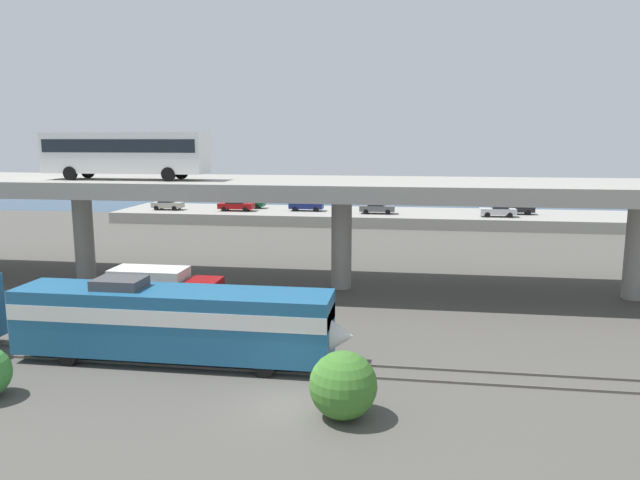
# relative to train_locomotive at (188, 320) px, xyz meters

# --- Properties ---
(ground_plane) EXTENTS (260.00, 260.00, 0.00)m
(ground_plane) POSITION_rel_train_locomotive_xyz_m (5.79, -4.00, -2.19)
(ground_plane) COLOR #4C4944
(rail_strip_near) EXTENTS (110.00, 0.12, 0.12)m
(rail_strip_near) POSITION_rel_train_locomotive_xyz_m (5.79, -0.74, -2.13)
(rail_strip_near) COLOR #59544C
(rail_strip_near) RESTS_ON ground_plane
(rail_strip_far) EXTENTS (110.00, 0.12, 0.12)m
(rail_strip_far) POSITION_rel_train_locomotive_xyz_m (5.79, 0.74, -2.13)
(rail_strip_far) COLOR #59544C
(rail_strip_far) RESTS_ON ground_plane
(train_locomotive) EXTENTS (16.92, 3.04, 4.18)m
(train_locomotive) POSITION_rel_train_locomotive_xyz_m (0.00, 0.00, 0.00)
(train_locomotive) COLOR #1E5984
(train_locomotive) RESTS_ON ground_plane
(highway_overpass) EXTENTS (96.00, 10.70, 8.00)m
(highway_overpass) POSITION_rel_train_locomotive_xyz_m (5.79, 16.00, 4.99)
(highway_overpass) COLOR gray
(highway_overpass) RESTS_ON ground_plane
(transit_bus_on_overpass) EXTENTS (12.00, 2.68, 3.40)m
(transit_bus_on_overpass) POSITION_rel_train_locomotive_xyz_m (-9.88, 14.22, 7.87)
(transit_bus_on_overpass) COLOR silver
(transit_bus_on_overpass) RESTS_ON highway_overpass
(service_truck_west) EXTENTS (6.80, 2.46, 3.04)m
(service_truck_west) POSITION_rel_train_locomotive_xyz_m (-4.37, 7.20, -0.55)
(service_truck_west) COLOR maroon
(service_truck_west) RESTS_ON ground_plane
(pier_parking_lot) EXTENTS (67.42, 11.97, 1.40)m
(pier_parking_lot) POSITION_rel_train_locomotive_xyz_m (5.79, 51.00, -1.49)
(pier_parking_lot) COLOR gray
(pier_parking_lot) RESTS_ON ground_plane
(parked_car_0) EXTENTS (4.29, 1.90, 1.50)m
(parked_car_0) POSITION_rel_train_locomotive_xyz_m (24.21, 51.15, -0.02)
(parked_car_0) COLOR black
(parked_car_0) RESTS_ON pier_parking_lot
(parked_car_1) EXTENTS (4.46, 1.88, 1.50)m
(parked_car_1) POSITION_rel_train_locomotive_xyz_m (-11.20, 52.53, -0.02)
(parked_car_1) COLOR #0C4C26
(parked_car_1) RESTS_ON pier_parking_lot
(parked_car_2) EXTENTS (4.48, 1.91, 1.50)m
(parked_car_2) POSITION_rel_train_locomotive_xyz_m (-2.78, 50.64, -0.02)
(parked_car_2) COLOR navy
(parked_car_2) RESTS_ON pier_parking_lot
(parked_car_3) EXTENTS (4.27, 1.91, 1.50)m
(parked_car_3) POSITION_rel_train_locomotive_xyz_m (21.52, 48.25, -0.02)
(parked_car_3) COLOR #B7B7BC
(parked_car_3) RESTS_ON pier_parking_lot
(parked_car_4) EXTENTS (4.04, 2.00, 1.50)m
(parked_car_4) POSITION_rel_train_locomotive_xyz_m (-21.53, 49.09, -0.02)
(parked_car_4) COLOR #9E998C
(parked_car_4) RESTS_ON pier_parking_lot
(parked_car_5) EXTENTS (4.67, 2.00, 1.50)m
(parked_car_5) POSITION_rel_train_locomotive_xyz_m (-12.06, 49.24, -0.02)
(parked_car_5) COLOR maroon
(parked_car_5) RESTS_ON pier_parking_lot
(parked_car_6) EXTENTS (4.45, 1.99, 1.50)m
(parked_car_6) POSITION_rel_train_locomotive_xyz_m (6.60, 49.13, -0.02)
(parked_car_6) COLOR #515459
(parked_car_6) RESTS_ON pier_parking_lot
(harbor_water) EXTENTS (140.00, 36.00, 0.01)m
(harbor_water) POSITION_rel_train_locomotive_xyz_m (5.79, 74.00, -2.19)
(harbor_water) COLOR navy
(harbor_water) RESTS_ON ground_plane
(shrub_right) EXTENTS (2.73, 2.73, 2.73)m
(shrub_right) POSITION_rel_train_locomotive_xyz_m (8.23, -4.80, -0.82)
(shrub_right) COLOR #3B7229
(shrub_right) RESTS_ON ground_plane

